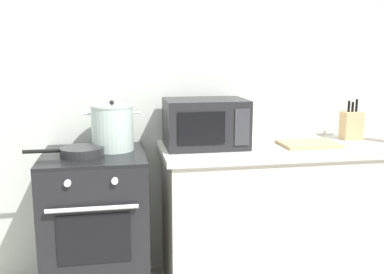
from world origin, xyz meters
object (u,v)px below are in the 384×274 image
object	(u,v)px
stove	(97,228)
knife_block	(351,125)
stock_pot	(113,128)
frying_pan	(81,151)
microwave	(205,123)
cutting_board	(309,144)

from	to	relation	value
stove	knife_block	size ratio (longest dim) A/B	3.35
stock_pot	frying_pan	bearing A→B (deg)	-145.96
stock_pot	microwave	size ratio (longest dim) A/B	0.68
microwave	knife_block	size ratio (longest dim) A/B	1.82
knife_block	stove	bearing A→B (deg)	-175.29
frying_pan	stock_pot	bearing A→B (deg)	34.04
stock_pot	knife_block	size ratio (longest dim) A/B	1.24
cutting_board	knife_block	size ratio (longest dim) A/B	1.31
stock_pot	microwave	bearing A→B (deg)	-0.52
frying_pan	microwave	size ratio (longest dim) A/B	0.90
microwave	cutting_board	size ratio (longest dim) A/B	1.39
stock_pot	stove	bearing A→B (deg)	-143.85
stove	cutting_board	world-z (taller)	cutting_board
microwave	frying_pan	bearing A→B (deg)	-171.03
stock_pot	cutting_board	size ratio (longest dim) A/B	0.95
stove	stock_pot	xyz separation A→B (m)	(0.12, 0.08, 0.60)
stove	microwave	size ratio (longest dim) A/B	1.84
stove	frying_pan	size ratio (longest dim) A/B	2.05
frying_pan	knife_block	size ratio (longest dim) A/B	1.63
microwave	knife_block	xyz separation A→B (m)	(1.03, 0.06, -0.05)
stove	microwave	distance (m)	0.92
stock_pot	knife_block	bearing A→B (deg)	2.04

